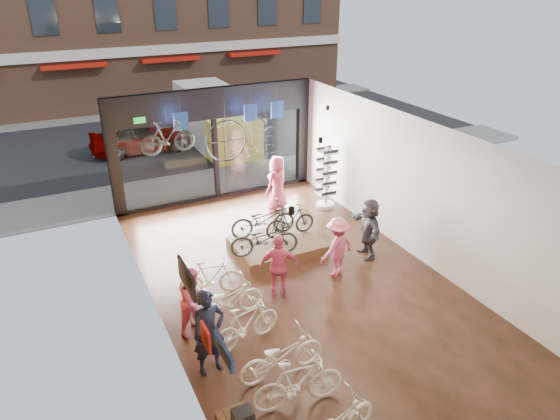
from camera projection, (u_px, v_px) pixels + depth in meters
ground_plane at (299, 283)px, 12.68m from camera, size 7.00×12.00×0.04m
ceiling at (301, 137)px, 11.03m from camera, size 7.00×12.00×0.04m
wall_left at (152, 248)px, 10.45m from camera, size 0.04×12.00×3.80m
wall_right at (416, 189)px, 13.26m from camera, size 0.04×12.00×3.80m
wall_back at (504, 384)px, 6.98m from camera, size 7.00×0.04×3.80m
storefront at (215, 144)px, 16.71m from camera, size 7.00×0.26×3.80m
exit_sign at (139, 120)px, 15.16m from camera, size 0.35×0.06×0.18m
street_road at (156, 131)px, 24.82m from camera, size 30.00×18.00×0.02m
sidewalk_near at (207, 183)px, 18.47m from camera, size 30.00×2.40×0.12m
sidewalk_far at (139, 111)px, 28.03m from camera, size 30.00×2.00×0.12m
street_car at (140, 136)px, 21.54m from camera, size 4.20×1.69×1.43m
box_truck at (218, 121)px, 21.79m from camera, size 2.13×6.38×2.51m
floor_bike_1 at (298, 383)px, 8.85m from camera, size 1.79×0.71×1.05m
floor_bike_2 at (281, 355)px, 9.56m from camera, size 1.80×0.68×0.94m
floor_bike_3 at (246, 325)px, 10.36m from camera, size 1.70×0.78×0.99m
floor_bike_4 at (226, 300)px, 11.19m from camera, size 1.78×0.65×0.93m
floor_bike_5 at (211, 278)px, 11.99m from camera, size 1.63×0.75×0.94m
display_platform at (277, 246)px, 14.05m from camera, size 2.40×1.80×0.30m
display_bike_left at (264, 239)px, 13.12m from camera, size 1.90×1.06×0.95m
display_bike_mid at (290, 221)px, 14.10m from camera, size 1.52×0.43×0.91m
display_bike_right at (263, 220)px, 14.09m from camera, size 1.93×0.87×0.98m
customer_0 at (209, 332)px, 9.50m from camera, size 0.72×0.52×1.85m
customer_1 at (194, 300)px, 10.63m from camera, size 0.98×0.93×1.59m
customer_2 at (279, 267)px, 11.77m from camera, size 1.06×0.78×1.67m
customer_3 at (337, 247)px, 12.62m from camera, size 1.17×0.84×1.63m
customer_4 at (277, 183)px, 16.31m from camera, size 1.04×0.89×1.80m
customer_5 at (368, 228)px, 13.51m from camera, size 0.77×1.64×1.70m
sunglasses_rack at (326, 178)px, 16.34m from camera, size 0.73×0.67×2.06m
wall_merch at (216, 377)px, 7.93m from camera, size 0.40×2.40×2.60m
penny_farthing at (235, 141)px, 15.05m from camera, size 1.59×0.06×1.27m
hung_bike at (168, 137)px, 14.02m from camera, size 1.61×0.55×0.95m
jersey_left at (181, 121)px, 15.05m from camera, size 0.45×0.03×0.55m
jersey_mid at (251, 113)px, 15.96m from camera, size 0.45×0.03×0.55m
jersey_right at (277, 110)px, 16.34m from camera, size 0.45×0.03×0.55m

